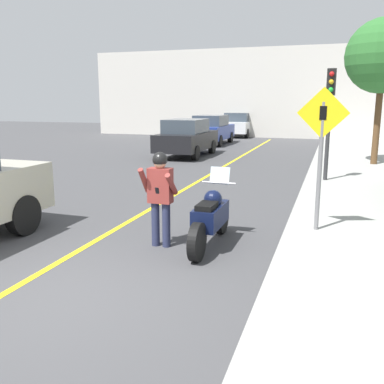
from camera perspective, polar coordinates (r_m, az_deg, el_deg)
name	(u,v)px	position (r m, az deg, el deg)	size (l,w,h in m)	color
ground_plane	(52,294)	(6.02, -18.18, -12.83)	(80.00, 80.00, 0.00)	#424244
road_center_line	(173,196)	(11.34, -2.61, -0.55)	(0.12, 36.00, 0.01)	yellow
building_backdrop	(285,93)	(30.53, 12.29, 12.77)	(28.00, 1.20, 6.03)	beige
motorcycle	(211,218)	(7.39, 2.51, -3.42)	(0.62, 2.16, 1.30)	black
person_biker	(160,190)	(7.25, -4.27, 0.26)	(0.59, 0.46, 1.64)	#282D4C
crossing_sign	(321,146)	(8.02, 16.83, 5.92)	(0.91, 0.08, 2.59)	slate
traffic_light	(330,103)	(13.39, 17.92, 11.22)	(0.26, 0.30, 3.26)	#2D2D30
street_tree	(383,56)	(17.67, 24.12, 16.17)	(2.69, 2.69, 5.29)	brown
parked_car_black	(187,137)	(19.60, -0.71, 7.29)	(1.88, 4.20, 1.68)	black
parked_car_blue	(211,129)	(25.20, 2.60, 8.33)	(1.88, 4.20, 1.68)	black
parked_car_white	(239,124)	(30.93, 6.26, 8.95)	(1.88, 4.20, 1.68)	black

